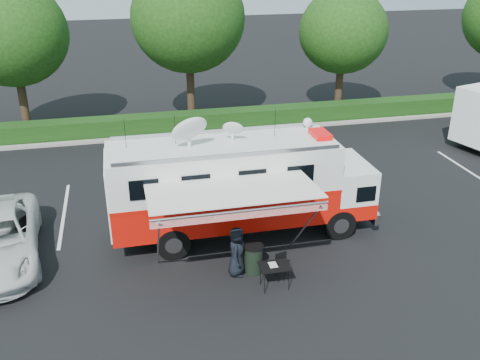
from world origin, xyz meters
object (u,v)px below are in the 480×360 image
object	(u,v)px
command_truck	(241,185)
folding_table	(275,267)
trash_bin	(253,259)
white_suv	(0,260)

from	to	relation	value
command_truck	folding_table	distance (m)	3.69
command_truck	trash_bin	world-z (taller)	command_truck
command_truck	folding_table	world-z (taller)	command_truck
white_suv	folding_table	world-z (taller)	white_suv
command_truck	white_suv	distance (m)	8.51
folding_table	trash_bin	bearing A→B (deg)	113.05
command_truck	folding_table	bearing A→B (deg)	-85.83
command_truck	folding_table	size ratio (longest dim) A/B	9.96
trash_bin	folding_table	bearing A→B (deg)	-66.95
command_truck	trash_bin	distance (m)	2.89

